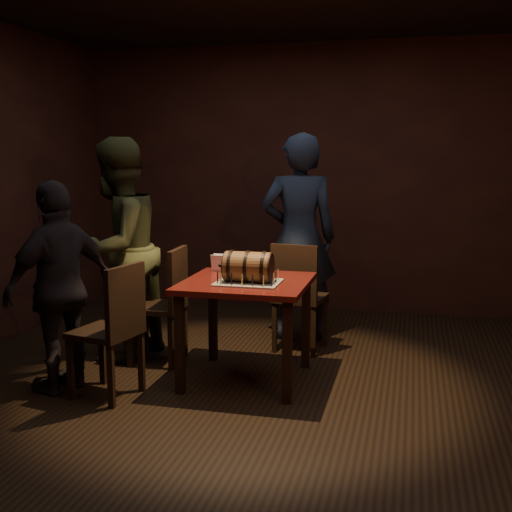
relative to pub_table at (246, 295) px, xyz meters
name	(u,v)px	position (x,y,z in m)	size (l,w,h in m)	color
room_shell	(257,192)	(0.12, -0.15, 0.76)	(5.04, 5.04, 2.80)	black
pub_table	(246,295)	(0.00, 0.00, 0.00)	(0.90, 0.90, 0.75)	#490F0C
cake_board	(248,283)	(0.04, -0.09, 0.12)	(0.45, 0.35, 0.01)	gray
barrel_cake	(248,267)	(0.04, -0.09, 0.23)	(0.39, 0.23, 0.23)	brown
birthday_candles	(248,276)	(0.04, -0.09, 0.16)	(0.40, 0.30, 0.09)	#EAE28C
wine_glass_left	(233,257)	(-0.19, 0.32, 0.23)	(0.07, 0.07, 0.16)	silver
wine_glass_mid	(247,257)	(-0.08, 0.33, 0.23)	(0.07, 0.07, 0.16)	silver
wine_glass_right	(266,258)	(0.08, 0.32, 0.23)	(0.07, 0.07, 0.16)	silver
pint_of_ale	(233,266)	(-0.15, 0.19, 0.18)	(0.07, 0.07, 0.15)	silver
menu_card	(218,263)	(-0.31, 0.31, 0.17)	(0.10, 0.05, 0.13)	white
chair_back	(298,291)	(0.24, 0.76, -0.12)	(0.45, 0.45, 0.93)	black
chair_left_rear	(166,299)	(-0.72, 0.23, -0.12)	(0.42, 0.42, 0.93)	black
chair_left_front	(114,324)	(-0.78, -0.55, -0.12)	(0.47, 0.47, 0.93)	black
person_back	(299,238)	(0.18, 1.18, 0.28)	(0.67, 0.44, 1.84)	#1A2334
person_left_rear	(117,250)	(-1.15, 0.27, 0.26)	(0.87, 0.68, 1.79)	#37391C
person_left_front	(60,287)	(-1.21, -0.50, 0.10)	(0.87, 0.36, 1.48)	black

